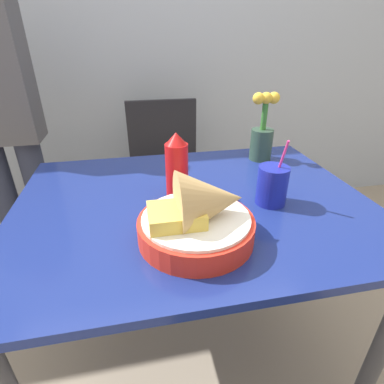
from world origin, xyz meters
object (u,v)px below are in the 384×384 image
flower_vase (262,134)px  chair_far_window (166,164)px  food_basket (201,216)px  ketchup_bottle (177,166)px  drink_cup (272,186)px

flower_vase → chair_far_window: bearing=122.4°
chair_far_window → food_basket: 1.06m
ketchup_bottle → flower_vase: bearing=32.5°
flower_vase → food_basket: bearing=-126.8°
ketchup_bottle → flower_vase: (0.39, 0.25, 0.00)m
chair_far_window → ketchup_bottle: bearing=-93.4°
ketchup_bottle → drink_cup: (0.27, -0.11, -0.05)m
ketchup_bottle → flower_vase: 0.46m
chair_far_window → drink_cup: bearing=-75.7°
chair_far_window → food_basket: bearing=-91.4°
ketchup_bottle → drink_cup: bearing=-21.4°
food_basket → ketchup_bottle: (-0.02, 0.24, 0.04)m
ketchup_bottle → drink_cup: size_ratio=1.00×
ketchup_bottle → flower_vase: size_ratio=0.77×
chair_far_window → drink_cup: size_ratio=4.15×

